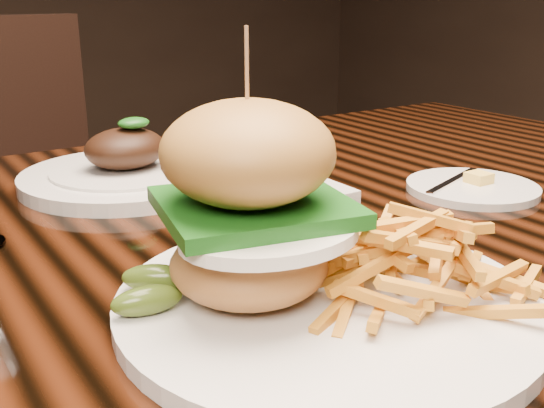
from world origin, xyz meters
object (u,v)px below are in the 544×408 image
far_dish (127,171)px  chair_far (23,200)px  dining_table (245,273)px  burger_plate (316,245)px

far_dish → chair_far: 0.73m
dining_table → chair_far: chair_far is taller
dining_table → chair_far: 0.90m
dining_table → burger_plate: 0.29m
chair_far → dining_table: bearing=-96.4°
chair_far → burger_plate: bearing=-101.4°
dining_table → chair_far: (-0.07, 0.89, -0.13)m
far_dish → dining_table: bearing=-70.2°
far_dish → chair_far: (-0.00, 0.70, -0.23)m
far_dish → chair_far: chair_far is taller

